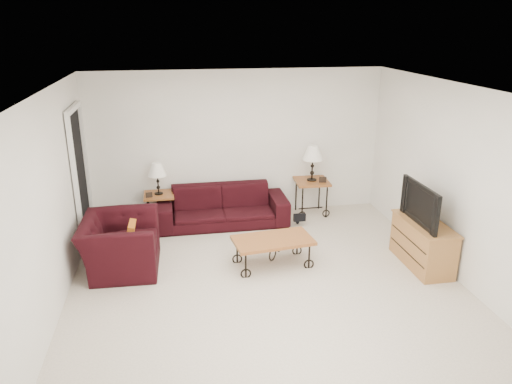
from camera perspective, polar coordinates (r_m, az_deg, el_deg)
ground at (r=6.47m, az=1.10°, el=-10.43°), size 5.00×5.00×0.00m
wall_back at (r=8.32m, az=-2.17°, el=5.68°), size 5.00×0.02×2.50m
wall_front at (r=3.76m, az=8.75°, el=-12.41°), size 5.00×0.02×2.50m
wall_left at (r=6.02m, az=-22.89°, el=-1.30°), size 0.02×5.00×2.50m
wall_right at (r=6.87m, az=22.10°, el=1.27°), size 0.02×5.00×2.50m
ceiling at (r=5.66m, az=1.26°, el=12.10°), size 5.00×5.00×0.00m
doorway at (r=7.61m, az=-19.96°, el=1.40°), size 0.08×0.94×2.04m
sofa at (r=8.11m, az=-3.97°, el=-1.67°), size 2.15×0.84×0.63m
side_table_left at (r=8.26m, az=-11.25°, el=-1.96°), size 0.50×0.50×0.53m
side_table_right at (r=8.57m, az=6.50°, el=-0.60°), size 0.60×0.60×0.62m
lamp_left at (r=8.09m, az=-11.49°, el=1.55°), size 0.31×0.31×0.53m
lamp_right at (r=8.38m, az=6.65°, el=3.40°), size 0.37×0.37×0.62m
photo_frame_left at (r=8.02m, az=-12.47°, el=-0.34°), size 0.11×0.03×0.09m
photo_frame_right at (r=8.36m, az=7.86°, el=1.46°), size 0.12×0.05×0.10m
coffee_table at (r=6.77m, az=1.98°, el=-7.08°), size 1.14×0.71×0.40m
armchair at (r=6.87m, az=-15.66°, el=-5.92°), size 1.02×1.16×0.73m
throw_pillow at (r=6.75m, az=-14.55°, el=-4.86°), size 0.10×0.33×0.33m
tv_stand at (r=7.12m, az=19.00°, el=-5.79°), size 0.44×1.07×0.64m
television at (r=6.89m, az=19.39°, el=-1.31°), size 0.13×0.96×0.55m
backpack at (r=8.13m, az=4.96°, el=-2.48°), size 0.35×0.29×0.40m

